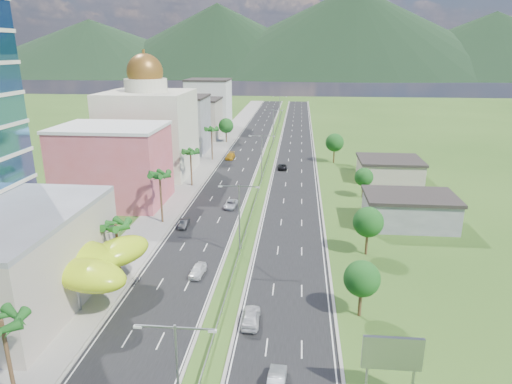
# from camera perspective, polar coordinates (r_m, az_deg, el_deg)

# --- Properties ---
(ground) EXTENTS (500.00, 500.00, 0.00)m
(ground) POSITION_cam_1_polar(r_m,az_deg,el_deg) (60.77, -3.29, -11.84)
(ground) COLOR #2D5119
(ground) RESTS_ON ground
(road_left) EXTENTS (11.00, 260.00, 0.04)m
(road_left) POSITION_cam_1_polar(r_m,az_deg,el_deg) (146.26, -0.92, 5.78)
(road_left) COLOR black
(road_left) RESTS_ON ground
(road_right) EXTENTS (11.00, 260.00, 0.04)m
(road_right) POSITION_cam_1_polar(r_m,az_deg,el_deg) (145.39, 5.00, 5.64)
(road_right) COLOR black
(road_right) RESTS_ON ground
(sidewalk_left) EXTENTS (7.00, 260.00, 0.12)m
(sidewalk_left) POSITION_cam_1_polar(r_m,az_deg,el_deg) (147.59, -4.60, 5.84)
(sidewalk_left) COLOR gray
(sidewalk_left) RESTS_ON ground
(median_guardrail) EXTENTS (0.10, 216.06, 0.76)m
(median_guardrail) POSITION_cam_1_polar(r_m,az_deg,el_deg) (127.95, 1.54, 4.34)
(median_guardrail) COLOR gray
(median_guardrail) RESTS_ON ground
(streetlight_median_a) EXTENTS (6.04, 0.25, 11.00)m
(streetlight_median_a) POSITION_cam_1_polar(r_m,az_deg,el_deg) (36.69, -9.77, -21.61)
(streetlight_median_a) COLOR gray
(streetlight_median_a) RESTS_ON ground
(streetlight_median_b) EXTENTS (6.04, 0.25, 11.00)m
(streetlight_median_b) POSITION_cam_1_polar(r_m,az_deg,el_deg) (66.96, -2.11, -2.60)
(streetlight_median_b) COLOR gray
(streetlight_median_b) RESTS_ON ground
(streetlight_median_c) EXTENTS (6.04, 0.25, 11.00)m
(streetlight_median_c) POSITION_cam_1_polar(r_m,az_deg,el_deg) (105.21, 0.73, 4.88)
(streetlight_median_c) COLOR gray
(streetlight_median_c) RESTS_ON ground
(streetlight_median_d) EXTENTS (6.04, 0.25, 11.00)m
(streetlight_median_d) POSITION_cam_1_polar(r_m,az_deg,el_deg) (149.34, 2.18, 8.63)
(streetlight_median_d) COLOR gray
(streetlight_median_d) RESTS_ON ground
(streetlight_median_e) EXTENTS (6.04, 0.25, 11.00)m
(streetlight_median_e) POSITION_cam_1_polar(r_m,az_deg,el_deg) (193.87, 2.98, 10.67)
(streetlight_median_e) COLOR gray
(streetlight_median_e) RESTS_ON ground
(lime_canopy) EXTENTS (18.00, 15.00, 7.40)m
(lime_canopy) POSITION_cam_1_polar(r_m,az_deg,el_deg) (61.28, -22.98, -7.82)
(lime_canopy) COLOR #B6DC15
(lime_canopy) RESTS_ON ground
(pink_shophouse) EXTENTS (20.00, 15.00, 15.00)m
(pink_shophouse) POSITION_cam_1_polar(r_m,az_deg,el_deg) (94.50, -17.42, 3.08)
(pink_shophouse) COLOR #CA5356
(pink_shophouse) RESTS_ON ground
(domed_building) EXTENTS (20.00, 20.00, 28.70)m
(domed_building) POSITION_cam_1_polar(r_m,az_deg,el_deg) (114.81, -13.24, 7.83)
(domed_building) COLOR beige
(domed_building) RESTS_ON ground
(midrise_grey) EXTENTS (16.00, 15.00, 16.00)m
(midrise_grey) POSITION_cam_1_polar(r_m,az_deg,el_deg) (138.69, -9.51, 8.25)
(midrise_grey) COLOR slate
(midrise_grey) RESTS_ON ground
(midrise_beige) EXTENTS (16.00, 15.00, 13.00)m
(midrise_beige) POSITION_cam_1_polar(r_m,az_deg,el_deg) (160.03, -7.49, 9.01)
(midrise_beige) COLOR #AC9F8E
(midrise_beige) RESTS_ON ground
(midrise_white) EXTENTS (16.00, 15.00, 18.00)m
(midrise_white) POSITION_cam_1_polar(r_m,az_deg,el_deg) (182.01, -5.91, 10.87)
(midrise_white) COLOR silver
(midrise_white) RESTS_ON ground
(billboard) EXTENTS (5.20, 0.35, 6.20)m
(billboard) POSITION_cam_1_polar(r_m,az_deg,el_deg) (43.51, 16.67, -18.94)
(billboard) COLOR gray
(billboard) RESTS_ON ground
(shed_near) EXTENTS (15.00, 10.00, 5.00)m
(shed_near) POSITION_cam_1_polar(r_m,az_deg,el_deg) (84.29, 18.58, -2.31)
(shed_near) COLOR slate
(shed_near) RESTS_ON ground
(shed_far) EXTENTS (14.00, 12.00, 4.40)m
(shed_far) POSITION_cam_1_polar(r_m,az_deg,el_deg) (112.88, 16.32, 2.66)
(shed_far) COLOR #AC9F8E
(shed_far) RESTS_ON ground
(palm_tree_a) EXTENTS (3.60, 3.60, 9.10)m
(palm_tree_a) POSITION_cam_1_polar(r_m,az_deg,el_deg) (44.31, -29.18, -14.32)
(palm_tree_a) COLOR #47301C
(palm_tree_a) RESTS_ON ground
(palm_tree_b) EXTENTS (3.60, 3.60, 8.10)m
(palm_tree_b) POSITION_cam_1_polar(r_m,az_deg,el_deg) (63.54, -17.12, -4.23)
(palm_tree_b) COLOR #47301C
(palm_tree_b) RESTS_ON ground
(palm_tree_c) EXTENTS (3.60, 3.60, 9.60)m
(palm_tree_c) POSITION_cam_1_polar(r_m,az_deg,el_deg) (80.91, -11.95, 1.89)
(palm_tree_c) COLOR #47301C
(palm_tree_c) RESTS_ON ground
(palm_tree_d) EXTENTS (3.60, 3.60, 8.60)m
(palm_tree_d) POSITION_cam_1_polar(r_m,az_deg,el_deg) (102.65, -8.19, 4.83)
(palm_tree_d) COLOR #47301C
(palm_tree_d) RESTS_ON ground
(palm_tree_e) EXTENTS (3.60, 3.60, 9.40)m
(palm_tree_e) POSITION_cam_1_polar(r_m,az_deg,el_deg) (126.47, -5.58, 7.66)
(palm_tree_e) COLOR #47301C
(palm_tree_e) RESTS_ON ground
(leafy_tree_lfar) EXTENTS (4.90, 4.90, 8.05)m
(leafy_tree_lfar) POSITION_cam_1_polar(r_m,az_deg,el_deg) (151.19, -3.76, 8.27)
(leafy_tree_lfar) COLOR #47301C
(leafy_tree_lfar) RESTS_ON ground
(leafy_tree_ra) EXTENTS (4.20, 4.20, 6.90)m
(leafy_tree_ra) POSITION_cam_1_polar(r_m,az_deg,el_deg) (54.04, 13.10, -10.52)
(leafy_tree_ra) COLOR #47301C
(leafy_tree_ra) RESTS_ON ground
(leafy_tree_rb) EXTENTS (4.55, 4.55, 7.47)m
(leafy_tree_rb) POSITION_cam_1_polar(r_m,az_deg,el_deg) (69.66, 13.85, -3.68)
(leafy_tree_rb) COLOR #47301C
(leafy_tree_rb) RESTS_ON ground
(leafy_tree_rc) EXTENTS (3.85, 3.85, 6.33)m
(leafy_tree_rc) POSITION_cam_1_polar(r_m,az_deg,el_deg) (96.70, 13.33, 1.81)
(leafy_tree_rc) COLOR #47301C
(leafy_tree_rc) RESTS_ON ground
(leafy_tree_rd) EXTENTS (4.90, 4.90, 8.05)m
(leafy_tree_rd) POSITION_cam_1_polar(r_m,az_deg,el_deg) (125.05, 9.80, 6.11)
(leafy_tree_rd) COLOR #47301C
(leafy_tree_rd) RESTS_ON ground
(mountain_ridge) EXTENTS (860.00, 140.00, 90.00)m
(mountain_ridge) POSITION_cam_1_polar(r_m,az_deg,el_deg) (505.83, 11.63, 13.79)
(mountain_ridge) COLOR black
(mountain_ridge) RESTS_ON ground
(car_white_near_left) EXTENTS (2.08, 4.30, 1.42)m
(car_white_near_left) POSITION_cam_1_polar(r_m,az_deg,el_deg) (63.82, -7.31, -9.68)
(car_white_near_left) COLOR white
(car_white_near_left) RESTS_ON road_left
(car_dark_left) EXTENTS (1.54, 4.08, 1.33)m
(car_dark_left) POSITION_cam_1_polar(r_m,az_deg,el_deg) (80.39, -8.98, -3.90)
(car_dark_left) COLOR black
(car_dark_left) RESTS_ON road_left
(car_silver_mid_left) EXTENTS (2.47, 4.92, 1.34)m
(car_silver_mid_left) POSITION_cam_1_polar(r_m,az_deg,el_deg) (89.22, -3.18, -1.52)
(car_silver_mid_left) COLOR #B6B8BE
(car_silver_mid_left) RESTS_ON road_left
(car_yellow_far_left) EXTENTS (2.30, 5.46, 1.57)m
(car_yellow_far_left) POSITION_cam_1_polar(r_m,az_deg,el_deg) (128.95, -3.23, 4.52)
(car_yellow_far_left) COLOR gold
(car_yellow_far_left) RESTS_ON road_left
(car_white_near_right) EXTENTS (2.08, 4.97, 1.68)m
(car_white_near_right) POSITION_cam_1_polar(r_m,az_deg,el_deg) (53.30, -0.64, -15.29)
(car_white_near_right) COLOR silver
(car_white_near_right) RESTS_ON road_right
(car_silver_right) EXTENTS (1.79, 4.57, 1.48)m
(car_silver_right) POSITION_cam_1_polar(r_m,az_deg,el_deg) (45.12, 2.60, -22.45)
(car_silver_right) COLOR #A7AAAF
(car_silver_right) RESTS_ON road_right
(car_dark_far_right) EXTENTS (2.57, 5.02, 1.36)m
(car_dark_far_right) POSITION_cam_1_polar(r_m,az_deg,el_deg) (117.74, 3.30, 3.20)
(car_dark_far_right) COLOR black
(car_dark_far_right) RESTS_ON road_right
(motorcycle) EXTENTS (0.99, 2.18, 1.34)m
(motorcycle) POSITION_cam_1_polar(r_m,az_deg,el_deg) (63.01, -14.68, -10.56)
(motorcycle) COLOR black
(motorcycle) RESTS_ON road_left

